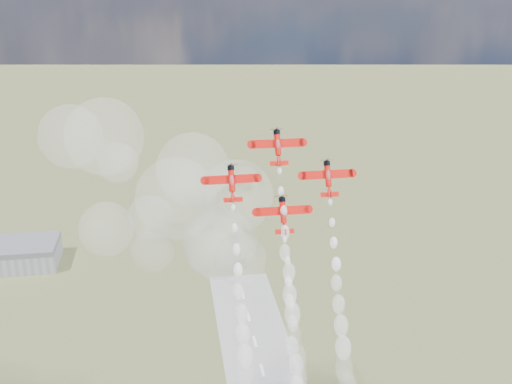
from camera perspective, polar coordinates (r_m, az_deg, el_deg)
The scene contains 8 objects.
hangar at distance 350.77m, azimuth -22.34°, elevation -5.54°, with size 50.00×28.00×13.00m.
plane_lead at distance 146.88m, azimuth 2.09°, elevation 4.34°, with size 12.86×6.72×8.42m.
plane_left at distance 143.69m, azimuth -2.32°, elevation 0.90°, with size 12.86×6.72×8.42m.
plane_right at distance 148.03m, azimuth 6.88°, elevation 1.36°, with size 12.86×6.72×8.42m.
plane_slot at distance 144.36m, azimuth 2.60°, elevation -2.13°, with size 12.86×6.72×8.42m.
smoke_trail_lead at distance 144.95m, azimuth 3.71°, elevation -14.85°, with size 5.23×28.81×50.83m.
smoke_trail_right at distance 148.95m, azimuth 8.64°, elevation -17.44°, with size 5.61×29.46×51.15m.
drifted_smoke_cloud at distance 163.42m, azimuth -7.73°, elevation -0.75°, with size 57.61×35.41×55.24m.
Camera 1 is at (-32.68, -127.18, 151.60)m, focal length 42.00 mm.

